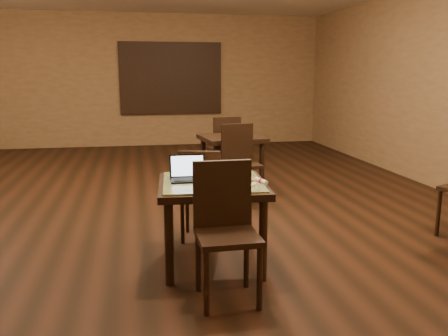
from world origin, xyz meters
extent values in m
plane|color=black|center=(0.00, 0.00, 0.00)|extent=(10.00, 10.00, 0.00)
cube|color=#907049|center=(0.00, 5.00, 1.50)|extent=(8.00, 0.02, 3.00)
cube|color=#907049|center=(0.00, -5.00, 1.50)|extent=(8.00, 0.02, 3.00)
cube|color=#907049|center=(4.00, 0.00, 1.50)|extent=(0.02, 10.00, 3.00)
cube|color=#245987|center=(0.50, 4.97, 1.55)|extent=(2.20, 0.04, 1.50)
cube|color=black|center=(0.50, 4.95, 1.55)|extent=(2.34, 0.02, 1.64)
cylinder|color=black|center=(-0.10, -2.60, 0.35)|extent=(0.07, 0.07, 0.71)
cylinder|color=black|center=(-0.05, -1.84, 0.35)|extent=(0.07, 0.07, 0.71)
cylinder|color=black|center=(0.65, -2.66, 0.35)|extent=(0.07, 0.07, 0.71)
cylinder|color=black|center=(0.71, -1.90, 0.35)|extent=(0.07, 0.07, 0.71)
cube|color=black|center=(0.30, -2.25, 0.72)|extent=(0.99, 0.99, 0.06)
cube|color=#18369F|center=(0.30, -2.25, 0.76)|extent=(0.90, 0.90, 0.02)
cylinder|color=black|center=(0.12, -3.15, 0.24)|extent=(0.04, 0.04, 0.48)
cylinder|color=black|center=(0.11, -2.76, 0.24)|extent=(0.04, 0.04, 0.48)
cylinder|color=black|center=(0.50, -3.14, 0.24)|extent=(0.04, 0.04, 0.48)
cylinder|color=black|center=(0.49, -2.76, 0.24)|extent=(0.04, 0.04, 0.48)
cube|color=black|center=(0.30, -2.95, 0.50)|extent=(0.46, 0.46, 0.04)
cube|color=black|center=(0.30, -2.75, 0.78)|extent=(0.45, 0.05, 0.51)
cylinder|color=black|center=(0.52, -1.42, 0.22)|extent=(0.04, 0.04, 0.44)
cylinder|color=black|center=(0.43, -1.76, 0.22)|extent=(0.04, 0.04, 0.44)
cylinder|color=black|center=(0.18, -1.34, 0.22)|extent=(0.04, 0.04, 0.44)
cylinder|color=black|center=(0.09, -1.68, 0.22)|extent=(0.04, 0.04, 0.44)
cube|color=black|center=(0.30, -1.55, 0.46)|extent=(0.50, 0.50, 0.04)
cube|color=black|center=(0.26, -1.73, 0.71)|extent=(0.41, 0.14, 0.47)
cube|color=black|center=(0.10, -2.20, 0.77)|extent=(0.31, 0.22, 0.02)
cube|color=black|center=(0.10, -2.09, 0.87)|extent=(0.31, 0.05, 0.21)
cube|color=silver|center=(0.10, -2.10, 0.88)|extent=(0.28, 0.04, 0.18)
cylinder|color=white|center=(0.52, -2.43, 0.77)|extent=(0.24, 0.24, 0.01)
cylinder|color=silver|center=(0.42, -2.01, 0.77)|extent=(0.32, 0.32, 0.01)
cylinder|color=beige|center=(0.42, -2.01, 0.78)|extent=(0.36, 0.36, 0.02)
torus|color=#B5823A|center=(0.42, -2.01, 0.78)|extent=(0.38, 0.38, 0.02)
cube|color=silver|center=(0.44, -2.03, 0.79)|extent=(0.27, 0.26, 0.01)
cylinder|color=white|center=(0.70, -2.39, 0.78)|extent=(0.08, 0.17, 0.04)
cylinder|color=#AF1534|center=(0.70, -2.39, 0.78)|extent=(0.05, 0.04, 0.04)
cylinder|color=black|center=(0.73, 0.06, 0.37)|extent=(0.07, 0.07, 0.74)
cylinder|color=black|center=(0.64, 0.72, 0.37)|extent=(0.07, 0.07, 0.74)
cylinder|color=black|center=(1.40, 0.14, 0.37)|extent=(0.07, 0.07, 0.74)
cylinder|color=black|center=(1.31, 0.81, 0.37)|extent=(0.07, 0.07, 0.74)
cube|color=black|center=(1.02, 0.43, 0.76)|extent=(0.94, 0.94, 0.06)
cylinder|color=black|center=(0.86, -0.46, 0.24)|extent=(0.04, 0.04, 0.47)
cylinder|color=black|center=(0.81, -0.09, 0.24)|extent=(0.04, 0.04, 0.47)
cylinder|color=black|center=(1.23, -0.41, 0.24)|extent=(0.04, 0.04, 0.47)
cylinder|color=black|center=(1.18, -0.04, 0.24)|extent=(0.04, 0.04, 0.47)
cube|color=black|center=(1.02, -0.25, 0.49)|extent=(0.49, 0.49, 0.04)
cube|color=black|center=(0.99, -0.05, 0.77)|extent=(0.44, 0.10, 0.50)
cylinder|color=black|center=(1.18, 1.33, 0.24)|extent=(0.04, 0.04, 0.47)
cylinder|color=black|center=(1.23, 0.95, 0.24)|extent=(0.04, 0.04, 0.47)
cylinder|color=black|center=(0.81, 1.28, 0.24)|extent=(0.04, 0.04, 0.47)
cylinder|color=black|center=(0.86, 0.90, 0.24)|extent=(0.04, 0.04, 0.47)
cube|color=black|center=(1.02, 1.11, 0.49)|extent=(0.49, 0.49, 0.04)
cube|color=black|center=(1.04, 0.92, 0.77)|extent=(0.44, 0.10, 0.50)
cylinder|color=black|center=(2.74, -1.94, 0.25)|extent=(0.04, 0.04, 0.49)
camera|label=1|loc=(-0.33, -6.20, 1.69)|focal=38.00mm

